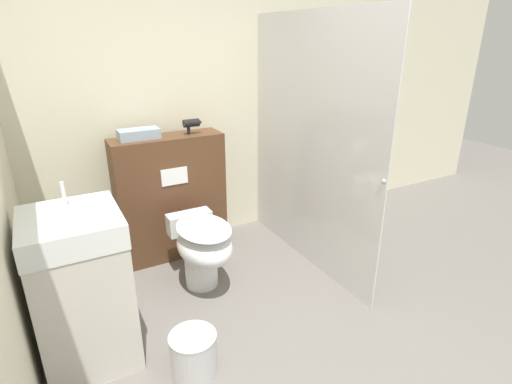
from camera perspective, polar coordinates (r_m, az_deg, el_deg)
wall_back at (r=3.66m, az=-10.24°, el=11.63°), size 8.00×0.06×2.50m
partition_panel at (r=3.54m, az=-12.03°, el=-0.77°), size 0.92×0.30×1.08m
shower_glass at (r=3.27m, az=7.64°, el=6.48°), size 0.04×1.70×2.04m
toilet at (r=3.08m, az=-7.70°, el=-7.79°), size 0.39×0.66×0.55m
sink_vanity at (r=2.58m, az=-23.56°, el=-12.65°), size 0.51×0.55×1.10m
hair_drier at (r=3.40m, az=-9.11°, el=9.65°), size 0.16×0.07×0.13m
folded_towel at (r=3.33m, az=-16.41°, el=7.96°), size 0.32×0.17×0.08m
waste_bin at (r=2.51m, az=-8.89°, el=-21.95°), size 0.28×0.28×0.27m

